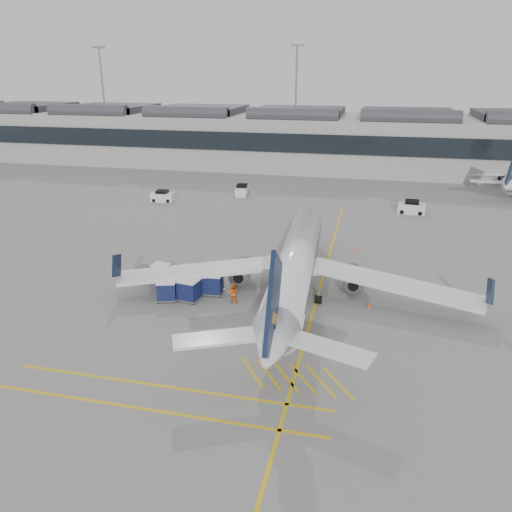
% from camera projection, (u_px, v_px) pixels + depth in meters
% --- Properties ---
extents(ground, '(220.00, 220.00, 0.00)m').
position_uv_depth(ground, '(192.00, 316.00, 42.77)').
color(ground, gray).
rests_on(ground, ground).
extents(terminal, '(200.00, 20.45, 12.40)m').
position_uv_depth(terminal, '(308.00, 139.00, 106.22)').
color(terminal, '#9E9E99').
rests_on(terminal, ground).
extents(light_masts, '(113.00, 0.60, 25.45)m').
position_uv_depth(light_masts, '(310.00, 95.00, 116.49)').
color(light_masts, slate).
rests_on(light_masts, ground).
extents(apron_markings, '(0.25, 60.00, 0.01)m').
position_uv_depth(apron_markings, '(321.00, 282.00, 49.73)').
color(apron_markings, gold).
rests_on(apron_markings, ground).
extents(airliner_main, '(33.29, 36.45, 9.68)m').
position_uv_depth(airliner_main, '(296.00, 266.00, 46.10)').
color(airliner_main, silver).
rests_on(airliner_main, ground).
extents(belt_loader, '(4.64, 2.40, 1.83)m').
position_uv_depth(belt_loader, '(316.00, 268.00, 51.73)').
color(belt_loader, silver).
rests_on(belt_loader, ground).
extents(baggage_cart_a, '(2.14, 1.86, 2.02)m').
position_uv_depth(baggage_cart_a, '(189.00, 289.00, 45.37)').
color(baggage_cart_a, gray).
rests_on(baggage_cart_a, ground).
extents(baggage_cart_b, '(2.05, 1.74, 2.04)m').
position_uv_depth(baggage_cart_b, '(213.00, 283.00, 46.65)').
color(baggage_cart_b, gray).
rests_on(baggage_cart_b, ground).
extents(baggage_cart_c, '(1.97, 1.70, 1.88)m').
position_uv_depth(baggage_cart_c, '(161.00, 273.00, 49.32)').
color(baggage_cart_c, gray).
rests_on(baggage_cart_c, ground).
extents(baggage_cart_d, '(2.17, 1.96, 1.91)m').
position_uv_depth(baggage_cart_d, '(167.00, 290.00, 45.39)').
color(baggage_cart_d, gray).
rests_on(baggage_cart_d, ground).
extents(ramp_agent_a, '(0.72, 0.61, 1.66)m').
position_uv_depth(ramp_agent_a, '(295.00, 283.00, 47.42)').
color(ramp_agent_a, '#FB4D0D').
rests_on(ramp_agent_a, ground).
extents(ramp_agent_b, '(1.02, 0.85, 1.88)m').
position_uv_depth(ramp_agent_b, '(233.00, 293.00, 45.05)').
color(ramp_agent_b, '#FC5B0D').
rests_on(ramp_agent_b, ground).
extents(pushback_tug, '(2.23, 1.39, 1.24)m').
position_uv_depth(pushback_tug, '(145.00, 272.00, 50.60)').
color(pushback_tug, '#494D42').
rests_on(pushback_tug, ground).
extents(safety_cone_nose, '(0.32, 0.32, 0.45)m').
position_uv_depth(safety_cone_nose, '(355.00, 249.00, 58.33)').
color(safety_cone_nose, '#F24C0A').
rests_on(safety_cone_nose, ground).
extents(safety_cone_engine, '(0.35, 0.35, 0.48)m').
position_uv_depth(safety_cone_engine, '(369.00, 305.00, 44.21)').
color(safety_cone_engine, '#F24C0A').
rests_on(safety_cone_engine, ground).
extents(service_van_left, '(3.63, 1.95, 1.82)m').
position_uv_depth(service_van_left, '(162.00, 196.00, 80.02)').
color(service_van_left, silver).
rests_on(service_van_left, ground).
extents(service_van_mid, '(2.18, 3.83, 1.88)m').
position_uv_depth(service_van_mid, '(242.00, 190.00, 83.95)').
color(service_van_mid, silver).
rests_on(service_van_mid, ground).
extents(service_van_right, '(4.00, 2.26, 1.98)m').
position_uv_depth(service_van_right, '(412.00, 207.00, 73.28)').
color(service_van_right, silver).
rests_on(service_van_right, ground).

